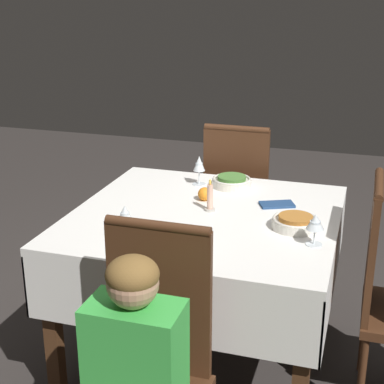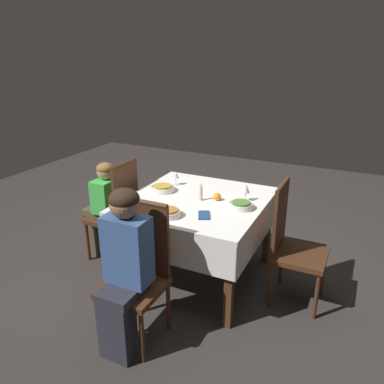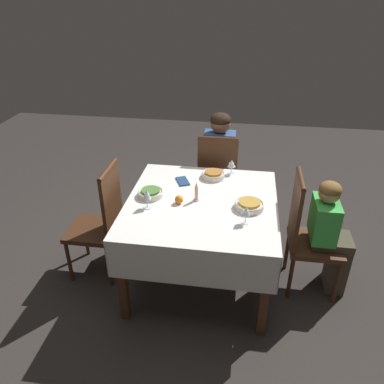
% 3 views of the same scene
% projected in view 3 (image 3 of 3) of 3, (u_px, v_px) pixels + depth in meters
% --- Properties ---
extents(ground_plane, '(8.00, 8.00, 0.00)m').
position_uv_depth(ground_plane, '(201.00, 276.00, 3.22)').
color(ground_plane, '#332D2B').
extents(dining_table, '(1.17, 1.14, 0.75)m').
position_uv_depth(dining_table, '(201.00, 212.00, 2.90)').
color(dining_table, white).
rests_on(dining_table, ground_plane).
extents(chair_west, '(0.40, 0.40, 1.00)m').
position_uv_depth(chair_west, '(218.00, 178.00, 3.67)').
color(chair_west, '#472816').
rests_on(chair_west, ground_plane).
extents(chair_north, '(0.40, 0.40, 1.00)m').
position_uv_depth(chair_north, '(307.00, 232.00, 2.89)').
color(chair_north, '#472816').
rests_on(chair_north, ground_plane).
extents(chair_south, '(0.40, 0.40, 1.00)m').
position_uv_depth(chair_south, '(101.00, 219.00, 3.04)').
color(chair_south, '#472816').
rests_on(chair_south, ground_plane).
extents(person_adult_denim, '(0.34, 0.30, 1.15)m').
position_uv_depth(person_adult_denim, '(219.00, 160.00, 3.74)').
color(person_adult_denim, '#282833').
rests_on(person_adult_denim, ground_plane).
extents(person_child_green, '(0.30, 0.33, 0.97)m').
position_uv_depth(person_child_green, '(330.00, 233.00, 2.87)').
color(person_child_green, '#4C4233').
rests_on(person_child_green, ground_plane).
extents(bowl_west, '(0.20, 0.20, 0.06)m').
position_uv_depth(bowl_west, '(213.00, 174.00, 3.18)').
color(bowl_west, silver).
rests_on(bowl_west, dining_table).
extents(wine_glass_west, '(0.07, 0.07, 0.13)m').
position_uv_depth(wine_glass_west, '(232.00, 164.00, 3.21)').
color(wine_glass_west, white).
rests_on(wine_glass_west, dining_table).
extents(bowl_north, '(0.22, 0.22, 0.06)m').
position_uv_depth(bowl_north, '(249.00, 205.00, 2.75)').
color(bowl_north, silver).
rests_on(bowl_north, dining_table).
extents(wine_glass_north, '(0.06, 0.06, 0.13)m').
position_uv_depth(wine_glass_north, '(246.00, 211.00, 2.55)').
color(wine_glass_north, white).
rests_on(wine_glass_north, dining_table).
extents(bowl_south, '(0.20, 0.20, 0.06)m').
position_uv_depth(bowl_south, '(151.00, 193.00, 2.91)').
color(bowl_south, silver).
rests_on(bowl_south, dining_table).
extents(wine_glass_south, '(0.07, 0.07, 0.15)m').
position_uv_depth(wine_glass_south, '(147.00, 195.00, 2.72)').
color(wine_glass_south, white).
rests_on(wine_glass_south, dining_table).
extents(candle_centerpiece, '(0.05, 0.05, 0.15)m').
position_uv_depth(candle_centerpiece, '(196.00, 194.00, 2.83)').
color(candle_centerpiece, beige).
rests_on(candle_centerpiece, dining_table).
extents(orange_fruit, '(0.06, 0.06, 0.06)m').
position_uv_depth(orange_fruit, '(179.00, 199.00, 2.81)').
color(orange_fruit, orange).
rests_on(orange_fruit, dining_table).
extents(napkin_red_folded, '(0.18, 0.14, 0.01)m').
position_uv_depth(napkin_red_folded, '(183.00, 181.00, 3.12)').
color(napkin_red_folded, navy).
rests_on(napkin_red_folded, dining_table).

